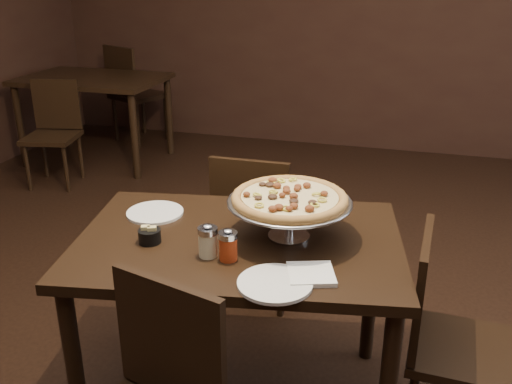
# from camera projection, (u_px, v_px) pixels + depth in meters

# --- Properties ---
(room) EXTENTS (6.04, 7.04, 2.84)m
(room) POSITION_uv_depth(u_px,v_px,m) (287.00, 46.00, 1.87)
(room) COLOR black
(room) RESTS_ON ground
(dining_table) EXTENTS (1.28, 0.97, 0.73)m
(dining_table) POSITION_uv_depth(u_px,v_px,m) (239.00, 261.00, 2.10)
(dining_table) COLOR black
(dining_table) RESTS_ON ground
(background_table) EXTENTS (1.19, 0.80, 0.75)m
(background_table) POSITION_uv_depth(u_px,v_px,m) (93.00, 88.00, 4.91)
(background_table) COLOR black
(background_table) RESTS_ON ground
(pizza_stand) EXTENTS (0.45, 0.45, 0.18)m
(pizza_stand) POSITION_uv_depth(u_px,v_px,m) (290.00, 199.00, 2.01)
(pizza_stand) COLOR #B4B5BC
(pizza_stand) RESTS_ON dining_table
(parmesan_shaker) EXTENTS (0.07, 0.07, 0.12)m
(parmesan_shaker) POSITION_uv_depth(u_px,v_px,m) (208.00, 241.00, 1.92)
(parmesan_shaker) COLOR beige
(parmesan_shaker) RESTS_ON dining_table
(pepper_flake_shaker) EXTENTS (0.07, 0.07, 0.11)m
(pepper_flake_shaker) POSITION_uv_depth(u_px,v_px,m) (228.00, 245.00, 1.89)
(pepper_flake_shaker) COLOR maroon
(pepper_flake_shaker) RESTS_ON dining_table
(packet_caddy) EXTENTS (0.08, 0.08, 0.06)m
(packet_caddy) POSITION_uv_depth(u_px,v_px,m) (150.00, 235.00, 2.02)
(packet_caddy) COLOR black
(packet_caddy) RESTS_ON dining_table
(napkin_stack) EXTENTS (0.18, 0.18, 0.02)m
(napkin_stack) POSITION_uv_depth(u_px,v_px,m) (311.00, 274.00, 1.81)
(napkin_stack) COLOR white
(napkin_stack) RESTS_ON dining_table
(plate_left) EXTENTS (0.22, 0.22, 0.01)m
(plate_left) POSITION_uv_depth(u_px,v_px,m) (155.00, 213.00, 2.26)
(plate_left) COLOR white
(plate_left) RESTS_ON dining_table
(plate_near) EXTENTS (0.24, 0.24, 0.01)m
(plate_near) POSITION_uv_depth(u_px,v_px,m) (275.00, 283.00, 1.76)
(plate_near) COLOR white
(plate_near) RESTS_ON dining_table
(serving_spatula) EXTENTS (0.14, 0.14, 0.02)m
(serving_spatula) POSITION_uv_depth(u_px,v_px,m) (259.00, 205.00, 1.98)
(serving_spatula) COLOR #B4B5BC
(serving_spatula) RESTS_ON pizza_stand
(chair_far) EXTENTS (0.38, 0.38, 0.82)m
(chair_far) POSITION_uv_depth(u_px,v_px,m) (255.00, 224.00, 2.83)
(chair_far) COLOR black
(chair_far) RESTS_ON ground
(chair_side) EXTENTS (0.40, 0.40, 0.81)m
(chair_side) POSITION_uv_depth(u_px,v_px,m) (447.00, 334.00, 2.00)
(chair_side) COLOR black
(chair_side) RESTS_ON ground
(bg_chair_far) EXTENTS (0.58, 0.58, 0.94)m
(bg_chair_far) POSITION_uv_depth(u_px,v_px,m) (132.00, 90.00, 5.50)
(bg_chair_far) COLOR black
(bg_chair_far) RESTS_ON ground
(bg_chair_near) EXTENTS (0.44, 0.44, 0.81)m
(bg_chair_near) POSITION_uv_depth(u_px,v_px,m) (54.00, 128.00, 4.48)
(bg_chair_near) COLOR black
(bg_chair_near) RESTS_ON ground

